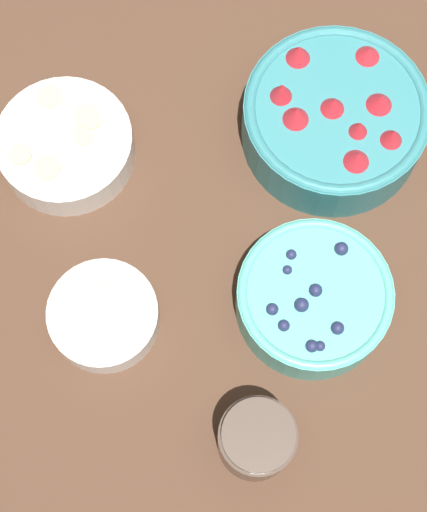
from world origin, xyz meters
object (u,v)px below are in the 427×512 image
(bowl_bananas, at_px, (65,144))
(jar_chocolate, at_px, (256,440))
(bowl_blueberries, at_px, (314,298))
(bowl_strawberries, at_px, (335,118))
(bowl_cream, at_px, (103,315))

(bowl_bananas, xyz_separation_m, jar_chocolate, (0.40, -0.00, 0.01))
(bowl_blueberries, relative_size, jar_chocolate, 1.84)
(bowl_bananas, bearing_deg, bowl_strawberries, 62.12)
(bowl_strawberries, relative_size, bowl_bananas, 1.35)
(bowl_blueberries, relative_size, bowl_cream, 1.39)
(bowl_bananas, height_order, bowl_cream, bowl_cream)
(bowl_blueberries, bearing_deg, bowl_cream, -118.63)
(bowl_bananas, xyz_separation_m, bowl_cream, (0.20, -0.07, -0.00))
(bowl_cream, bearing_deg, bowl_blueberries, 61.37)
(bowl_strawberries, bearing_deg, bowl_bananas, -117.88)
(bowl_strawberries, bearing_deg, bowl_blueberries, -41.04)
(bowl_cream, xyz_separation_m, jar_chocolate, (0.20, 0.06, 0.02))
(bowl_blueberries, bearing_deg, jar_chocolate, -55.86)
(bowl_strawberries, height_order, jar_chocolate, bowl_strawberries)
(bowl_bananas, height_order, jar_chocolate, jar_chocolate)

